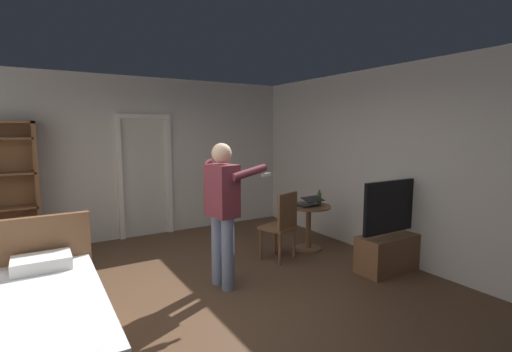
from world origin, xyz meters
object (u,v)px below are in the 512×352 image
(suitcase_small, at_px, (40,256))
(wooden_chair, at_px, (282,223))
(side_table, at_px, (308,220))
(bottle_on_table, at_px, (319,199))
(laptop, at_px, (309,203))
(bookshelf, at_px, (2,186))
(suitcase_dark, at_px, (36,252))
(tv_flatscreen, at_px, (393,243))
(person_blue_shirt, at_px, (223,206))

(suitcase_small, bearing_deg, wooden_chair, -22.12)
(side_table, distance_m, bottle_on_table, 0.36)
(laptop, xyz_separation_m, suitcase_small, (-3.58, 1.26, -0.57))
(bookshelf, xyz_separation_m, bottle_on_table, (4.15, -2.02, -0.27))
(suitcase_dark, bearing_deg, bottle_on_table, -22.65)
(tv_flatscreen, relative_size, side_table, 1.74)
(side_table, height_order, suitcase_dark, side_table)
(wooden_chair, distance_m, suitcase_small, 3.31)
(bookshelf, relative_size, suitcase_dark, 4.10)
(person_blue_shirt, bearing_deg, tv_flatscreen, -17.60)
(wooden_chair, relative_size, suitcase_dark, 2.04)
(suitcase_small, bearing_deg, bottle_on_table, -16.00)
(bottle_on_table, distance_m, suitcase_dark, 4.06)
(laptop, xyz_separation_m, person_blue_shirt, (-1.71, -0.50, 0.23))
(wooden_chair, distance_m, person_blue_shirt, 1.24)
(wooden_chair, bearing_deg, bookshelf, 147.86)
(tv_flatscreen, distance_m, bottle_on_table, 1.28)
(suitcase_small, bearing_deg, suitcase_dark, 134.12)
(bottle_on_table, bearing_deg, wooden_chair, -172.44)
(bottle_on_table, bearing_deg, suitcase_dark, 160.61)
(laptop, distance_m, person_blue_shirt, 1.80)
(side_table, height_order, person_blue_shirt, person_blue_shirt)
(tv_flatscreen, height_order, side_table, tv_flatscreen)
(side_table, distance_m, laptop, 0.28)
(laptop, distance_m, bottle_on_table, 0.18)
(side_table, distance_m, suitcase_small, 3.82)
(wooden_chair, bearing_deg, tv_flatscreen, -44.26)
(bookshelf, height_order, bottle_on_table, bookshelf)
(bottle_on_table, distance_m, person_blue_shirt, 1.95)
(laptop, height_order, suitcase_dark, laptop)
(laptop, relative_size, bottle_on_table, 1.43)
(bookshelf, height_order, laptop, bookshelf)
(tv_flatscreen, distance_m, person_blue_shirt, 2.38)
(tv_flatscreen, height_order, wooden_chair, tv_flatscreen)
(side_table, bearing_deg, laptop, -123.58)
(wooden_chair, bearing_deg, suitcase_small, 154.87)
(laptop, distance_m, wooden_chair, 0.66)
(wooden_chair, bearing_deg, bottle_on_table, 7.56)
(bookshelf, relative_size, wooden_chair, 2.01)
(bookshelf, distance_m, suitcase_dark, 1.14)
(suitcase_small, bearing_deg, bookshelf, 121.93)
(laptop, relative_size, wooden_chair, 0.34)
(side_table, height_order, suitcase_small, side_table)
(bottle_on_table, distance_m, wooden_chair, 0.82)
(wooden_chair, relative_size, person_blue_shirt, 0.58)
(tv_flatscreen, height_order, suitcase_dark, tv_flatscreen)
(laptop, xyz_separation_m, suitcase_dark, (-3.62, 1.30, -0.51))
(bookshelf, height_order, wooden_chair, bookshelf)
(person_blue_shirt, relative_size, suitcase_small, 3.67)
(bottle_on_table, bearing_deg, tv_flatscreen, -75.25)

